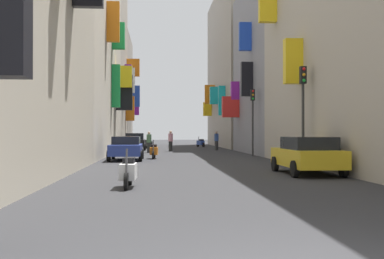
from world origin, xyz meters
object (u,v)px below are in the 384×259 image
at_px(pedestrian_near_left, 216,141).
at_px(traffic_light_near_corner, 303,99).
at_px(parked_car_blue, 126,147).
at_px(pedestrian_crossing, 149,142).
at_px(scooter_white, 128,171).
at_px(traffic_light_far_corner, 253,111).
at_px(scooter_blue, 201,143).
at_px(pedestrian_near_right, 171,141).
at_px(parked_car_yellow, 307,154).
at_px(parked_car_black, 135,141).
at_px(scooter_black, 149,144).
at_px(scooter_orange, 154,151).

height_order(pedestrian_near_left, traffic_light_near_corner, traffic_light_near_corner).
distance_m(parked_car_blue, pedestrian_crossing, 10.09).
xyz_separation_m(scooter_white, traffic_light_far_corner, (7.15, 17.83, 2.55)).
xyz_separation_m(scooter_blue, pedestrian_near_right, (-3.57, -11.85, 0.40)).
xyz_separation_m(parked_car_blue, pedestrian_near_right, (2.88, 12.58, 0.13)).
xyz_separation_m(scooter_blue, pedestrian_near_left, (0.57, -9.41, 0.38)).
distance_m(parked_car_yellow, parked_car_black, 26.88).
bearing_deg(scooter_blue, traffic_light_near_corner, -86.98).
distance_m(scooter_black, traffic_light_near_corner, 28.62).
height_order(scooter_white, traffic_light_near_corner, traffic_light_near_corner).
relative_size(parked_car_yellow, pedestrian_near_right, 2.48).
distance_m(pedestrian_near_left, traffic_light_far_corner, 11.35).
distance_m(parked_car_yellow, parked_car_blue, 12.37).
bearing_deg(scooter_black, scooter_white, -89.97).
bearing_deg(pedestrian_near_right, pedestrian_near_left, 30.47).
bearing_deg(pedestrian_near_right, scooter_blue, 73.22).
height_order(parked_car_yellow, parked_car_black, parked_car_black).
bearing_deg(parked_car_black, parked_car_yellow, -73.50).
bearing_deg(traffic_light_near_corner, pedestrian_crossing, 112.18).
relative_size(parked_car_blue, scooter_white, 2.33).
relative_size(scooter_white, pedestrian_crossing, 1.12).
bearing_deg(scooter_orange, parked_car_black, 97.02).
height_order(parked_car_yellow, pedestrian_crossing, pedestrian_crossing).
bearing_deg(pedestrian_near_left, parked_car_yellow, -89.08).
relative_size(scooter_blue, traffic_light_near_corner, 0.38).
distance_m(scooter_white, traffic_light_far_corner, 19.38).
height_order(parked_car_black, traffic_light_near_corner, traffic_light_near_corner).
bearing_deg(traffic_light_far_corner, parked_car_blue, -154.06).
bearing_deg(pedestrian_near_right, scooter_orange, -96.73).
bearing_deg(parked_car_blue, pedestrian_near_left, 64.97).
distance_m(scooter_blue, pedestrian_near_left, 9.44).
bearing_deg(scooter_black, parked_car_yellow, -77.91).
relative_size(pedestrian_near_left, traffic_light_near_corner, 0.38).
bearing_deg(scooter_white, pedestrian_near_right, 85.78).
bearing_deg(scooter_orange, parked_car_yellow, -62.66).
bearing_deg(scooter_blue, pedestrian_crossing, -110.28).
distance_m(scooter_black, traffic_light_far_corner, 18.21).
relative_size(pedestrian_crossing, traffic_light_far_corner, 0.37).
xyz_separation_m(traffic_light_near_corner, traffic_light_far_corner, (-0.04, 11.03, -0.02)).
height_order(scooter_white, traffic_light_far_corner, traffic_light_far_corner).
height_order(parked_car_black, scooter_orange, parked_car_black).
height_order(traffic_light_near_corner, traffic_light_far_corner, traffic_light_near_corner).
bearing_deg(pedestrian_crossing, pedestrian_near_right, 55.61).
xyz_separation_m(parked_car_yellow, pedestrian_near_right, (-4.54, 22.48, 0.11)).
xyz_separation_m(scooter_black, pedestrian_crossing, (0.22, -10.45, 0.35)).
bearing_deg(scooter_blue, pedestrian_near_left, -86.56).
relative_size(scooter_blue, pedestrian_near_right, 0.99).
bearing_deg(scooter_orange, traffic_light_near_corner, -52.45).
distance_m(scooter_blue, pedestrian_crossing, 15.36).
bearing_deg(scooter_orange, scooter_white, -92.38).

